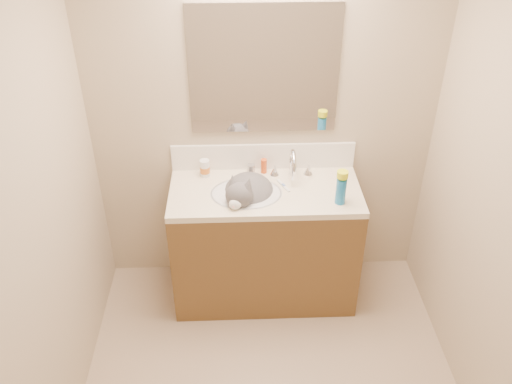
{
  "coord_description": "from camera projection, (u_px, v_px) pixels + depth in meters",
  "views": [
    {
      "loc": [
        -0.17,
        -1.84,
        2.74
      ],
      "look_at": [
        -0.06,
        0.92,
        0.88
      ],
      "focal_mm": 38.0,
      "sensor_mm": 36.0,
      "label": 1
    }
  ],
  "objects": [
    {
      "name": "counter_slab",
      "position": [
        265.0,
        193.0,
        3.39
      ],
      "size": [
        1.2,
        0.55,
        0.04
      ],
      "primitive_type": "cube",
      "color": "beige",
      "rests_on": "vanity_cabinet"
    },
    {
      "name": "spray_can",
      "position": [
        341.0,
        191.0,
        3.22
      ],
      "size": [
        0.08,
        0.08,
        0.17
      ],
      "primitive_type": "cylinder",
      "rotation": [
        0.0,
        0.0,
        0.38
      ],
      "color": "#1970B5",
      "rests_on": "counter_slab"
    },
    {
      "name": "pill_bottle",
      "position": [
        205.0,
        168.0,
        3.49
      ],
      "size": [
        0.06,
        0.06,
        0.11
      ],
      "primitive_type": "cylinder",
      "rotation": [
        0.0,
        0.0,
        -0.04
      ],
      "color": "white",
      "rests_on": "counter_slab"
    },
    {
      "name": "spray_cap",
      "position": [
        343.0,
        174.0,
        3.16
      ],
      "size": [
        0.09,
        0.09,
        0.04
      ],
      "primitive_type": "cylinder",
      "rotation": [
        0.0,
        0.0,
        0.38
      ],
      "color": "yellow",
      "rests_on": "spray_can"
    },
    {
      "name": "amber_bottle",
      "position": [
        264.0,
        166.0,
        3.53
      ],
      "size": [
        0.05,
        0.05,
        0.1
      ],
      "primitive_type": "cylinder",
      "rotation": [
        0.0,
        0.0,
        0.42
      ],
      "color": "#DD4F1A",
      "rests_on": "counter_slab"
    },
    {
      "name": "cat",
      "position": [
        248.0,
        194.0,
        3.38
      ],
      "size": [
        0.43,
        0.49,
        0.34
      ],
      "rotation": [
        0.0,
        0.0,
        -0.39
      ],
      "color": "#514E51",
      "rests_on": "basin"
    },
    {
      "name": "faucet",
      "position": [
        292.0,
        166.0,
        3.46
      ],
      "size": [
        0.28,
        0.2,
        0.21
      ],
      "color": "silver",
      "rests_on": "counter_slab"
    },
    {
      "name": "backsplash",
      "position": [
        263.0,
        156.0,
        3.55
      ],
      "size": [
        1.2,
        0.02,
        0.18
      ],
      "primitive_type": "cube",
      "color": "white",
      "rests_on": "counter_slab"
    },
    {
      "name": "vanity_cabinet",
      "position": [
        265.0,
        246.0,
        3.63
      ],
      "size": [
        1.2,
        0.55,
        0.82
      ],
      "primitive_type": "cube",
      "color": "brown",
      "rests_on": "ground"
    },
    {
      "name": "mirror",
      "position": [
        264.0,
        71.0,
        3.22
      ],
      "size": [
        0.9,
        0.02,
        0.8
      ],
      "primitive_type": "cube",
      "color": "white",
      "rests_on": "room_shell"
    },
    {
      "name": "room_shell",
      "position": [
        279.0,
        194.0,
        2.23
      ],
      "size": [
        2.24,
        2.54,
        2.52
      ],
      "color": "tan",
      "rests_on": "ground"
    },
    {
      "name": "toothbrush_head",
      "position": [
        283.0,
        185.0,
        3.41
      ],
      "size": [
        0.02,
        0.03,
        0.01
      ],
      "primitive_type": "cube",
      "rotation": [
        0.0,
        0.0,
        0.42
      ],
      "color": "#5C7BC5",
      "rests_on": "counter_slab"
    },
    {
      "name": "pill_label",
      "position": [
        205.0,
        170.0,
        3.5
      ],
      "size": [
        0.07,
        0.07,
        0.04
      ],
      "primitive_type": "cylinder",
      "rotation": [
        0.0,
        0.0,
        -0.04
      ],
      "color": "orange",
      "rests_on": "pill_bottle"
    },
    {
      "name": "toothbrush",
      "position": [
        283.0,
        186.0,
        3.41
      ],
      "size": [
        0.08,
        0.14,
        0.01
      ],
      "primitive_type": "cube",
      "rotation": [
        0.0,
        0.0,
        0.42
      ],
      "color": "white",
      "rests_on": "counter_slab"
    },
    {
      "name": "silver_jar",
      "position": [
        251.0,
        169.0,
        3.54
      ],
      "size": [
        0.06,
        0.06,
        0.06
      ],
      "primitive_type": "cylinder",
      "rotation": [
        0.0,
        0.0,
        -0.34
      ],
      "color": "#B7B7BC",
      "rests_on": "counter_slab"
    },
    {
      "name": "basin",
      "position": [
        246.0,
        202.0,
        3.39
      ],
      "size": [
        0.45,
        0.36,
        0.14
      ],
      "primitive_type": "ellipsoid",
      "color": "silver",
      "rests_on": "vanity_cabinet"
    }
  ]
}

